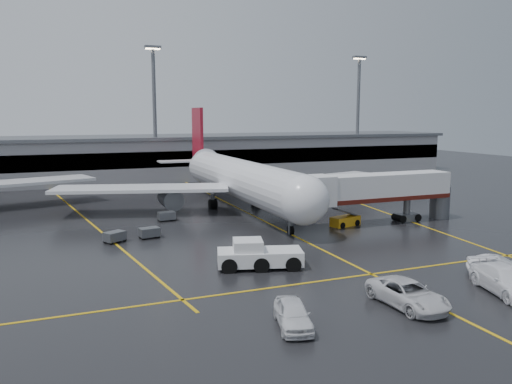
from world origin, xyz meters
name	(u,v)px	position (x,y,z in m)	size (l,w,h in m)	color
ground	(265,222)	(0.00, 0.00, 0.00)	(220.00, 220.00, 0.00)	black
apron_line_centre	(265,222)	(0.00, 0.00, 0.01)	(0.25, 90.00, 0.02)	gold
apron_line_stop	(371,274)	(0.00, -22.00, 0.01)	(60.00, 0.25, 0.02)	gold
apron_line_left	(85,218)	(-20.00, 10.00, 0.01)	(0.25, 70.00, 0.02)	gold
apron_line_right	(349,200)	(18.00, 10.00, 0.01)	(0.25, 70.00, 0.02)	gold
terminal	(175,156)	(0.00, 47.93, 4.32)	(122.00, 19.00, 8.60)	gray
light_mast_mid	(154,106)	(-5.00, 42.00, 14.47)	(3.00, 1.20, 25.45)	#595B60
light_mast_right	(358,107)	(40.00, 42.00, 14.47)	(3.00, 1.20, 25.45)	#595B60
main_airliner	(238,178)	(0.00, 9.70, 4.21)	(48.80, 45.60, 14.10)	silver
jet_bridge	(379,191)	(11.87, -6.00, 3.93)	(19.90, 3.40, 6.05)	silver
pushback_tractor	(257,256)	(-7.85, -16.91, 1.00)	(7.56, 4.75, 2.52)	silver
belt_loader	(345,221)	(7.73, -5.51, 0.56)	(3.88, 2.43, 2.29)	orange
service_van_a	(408,294)	(-1.81, -28.74, 0.86)	(2.86, 6.20, 1.72)	silver
service_van_b	(506,280)	(6.34, -29.30, 0.96)	(2.70, 6.65, 1.93)	white
service_van_c	(499,266)	(9.18, -26.03, 0.77)	(1.62, 4.65, 1.53)	silver
service_van_d	(293,314)	(-10.39, -28.90, 0.81)	(1.90, 4.73, 1.61)	silver
baggage_cart_a	(149,232)	(-14.42, -3.15, 0.63)	(2.18, 1.61, 1.12)	#595B60
baggage_cart_b	(115,236)	(-17.98, -3.66, 0.63)	(2.38, 2.14, 1.12)	#595B60
baggage_cart_c	(166,216)	(-10.94, 4.86, 0.63)	(2.10, 1.46, 1.12)	#595B60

